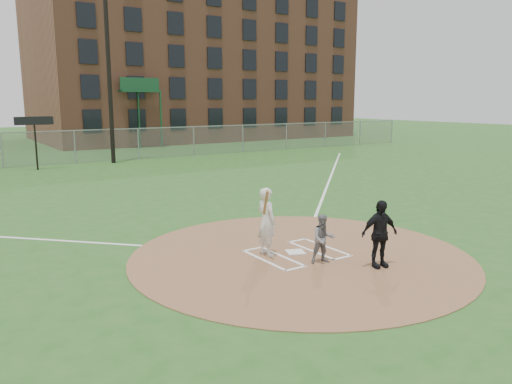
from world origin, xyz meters
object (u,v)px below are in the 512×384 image
batter_at_plate (266,221)px  home_plate (295,252)px  umpire (380,234)px  catcher (323,239)px

batter_at_plate → home_plate: bearing=-19.7°
home_plate → batter_at_plate: size_ratio=0.25×
home_plate → batter_at_plate: batter_at_plate is taller
umpire → batter_at_plate: bearing=140.6°
catcher → umpire: 1.29m
umpire → batter_at_plate: (-1.65, 2.15, 0.07)m
home_plate → catcher: size_ratio=0.38×
umpire → catcher: bearing=146.2°
umpire → batter_at_plate: size_ratio=0.88×
catcher → batter_at_plate: batter_at_plate is taller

